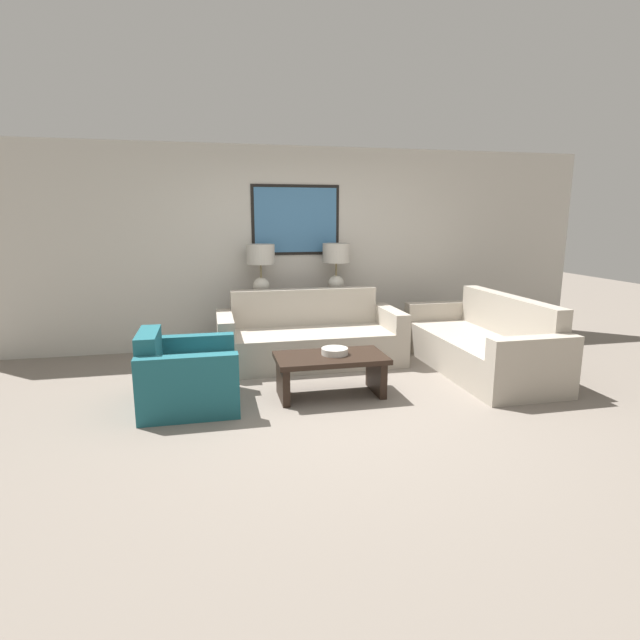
{
  "coord_description": "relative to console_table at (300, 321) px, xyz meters",
  "views": [
    {
      "loc": [
        -1.16,
        -4.28,
        1.74
      ],
      "look_at": [
        -0.01,
        0.86,
        0.65
      ],
      "focal_mm": 28.0,
      "sensor_mm": 36.0,
      "label": 1
    }
  ],
  "objects": [
    {
      "name": "coffee_table",
      "position": [
        -0.03,
        -1.87,
        -0.07
      ],
      "size": [
        1.08,
        0.58,
        0.41
      ],
      "color": "black",
      "rests_on": "ground_plane"
    },
    {
      "name": "armchair_near_back_wall",
      "position": [
        -1.41,
        -1.83,
        -0.1
      ],
      "size": [
        0.87,
        0.91,
        0.73
      ],
      "color": "#1E5B66",
      "rests_on": "ground_plane"
    },
    {
      "name": "couch_by_side",
      "position": [
        1.87,
        -1.43,
        -0.08
      ],
      "size": [
        0.92,
        2.19,
        0.86
      ],
      "color": "#ADA393",
      "rests_on": "ground_plane"
    },
    {
      "name": "table_lamp_left",
      "position": [
        -0.5,
        0.0,
        0.81
      ],
      "size": [
        0.36,
        0.36,
        0.66
      ],
      "color": "silver",
      "rests_on": "console_table"
    },
    {
      "name": "ground_plane",
      "position": [
        0.0,
        -2.16,
        -0.37
      ],
      "size": [
        20.0,
        20.0,
        0.0
      ],
      "primitive_type": "plane",
      "color": "slate"
    },
    {
      "name": "console_table",
      "position": [
        0.0,
        0.0,
        0.0
      ],
      "size": [
        1.56,
        0.4,
        0.74
      ],
      "color": "#332319",
      "rests_on": "ground_plane"
    },
    {
      "name": "table_lamp_right",
      "position": [
        0.5,
        0.0,
        0.81
      ],
      "size": [
        0.36,
        0.36,
        0.66
      ],
      "color": "silver",
      "rests_on": "console_table"
    },
    {
      "name": "back_wall",
      "position": [
        0.0,
        0.28,
        0.96
      ],
      "size": [
        8.35,
        0.12,
        2.65
      ],
      "color": "beige",
      "rests_on": "ground_plane"
    },
    {
      "name": "couch_by_back_wall",
      "position": [
        0.0,
        -0.67,
        -0.08
      ],
      "size": [
        2.19,
        0.92,
        0.86
      ],
      "color": "#ADA393",
      "rests_on": "ground_plane"
    },
    {
      "name": "decorative_bowl",
      "position": [
        0.02,
        -1.85,
        0.08
      ],
      "size": [
        0.26,
        0.26,
        0.06
      ],
      "color": "beige",
      "rests_on": "coffee_table"
    }
  ]
}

